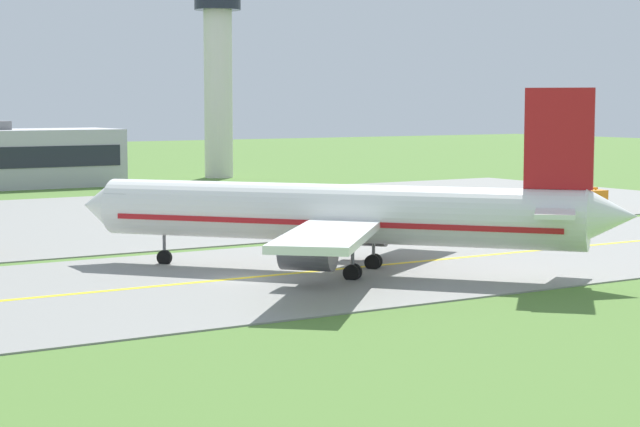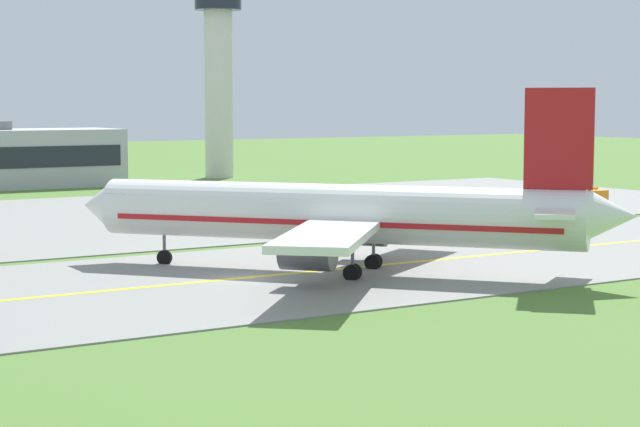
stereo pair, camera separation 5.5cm
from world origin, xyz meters
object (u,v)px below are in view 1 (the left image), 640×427
object	(u,v)px
airplane_lead	(342,214)
service_truck_pushback	(275,205)
service_truck_catering	(583,197)
service_truck_baggage	(170,203)
control_tower	(218,59)

from	to	relation	value
airplane_lead	service_truck_pushback	size ratio (longest dim) A/B	5.43
airplane_lead	service_truck_catering	world-z (taller)	airplane_lead
service_truck_pushback	service_truck_baggage	bearing A→B (deg)	133.98
service_truck_baggage	service_truck_pushback	bearing A→B (deg)	-46.02
service_truck_catering	control_tower	size ratio (longest dim) A/B	0.20
airplane_lead	service_truck_baggage	world-z (taller)	airplane_lead
service_truck_pushback	control_tower	bearing A→B (deg)	67.81
control_tower	airplane_lead	bearing A→B (deg)	-112.32
service_truck_baggage	service_truck_catering	size ratio (longest dim) A/B	0.99
service_truck_catering	service_truck_pushback	xyz separation A→B (m)	(-33.49, 8.86, 0.00)
airplane_lead	control_tower	bearing A→B (deg)	67.68
control_tower	service_truck_baggage	bearing A→B (deg)	-121.75
airplane_lead	service_truck_pushback	world-z (taller)	airplane_lead
service_truck_baggage	control_tower	bearing A→B (deg)	58.25
airplane_lead	service_truck_catering	distance (m)	53.03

